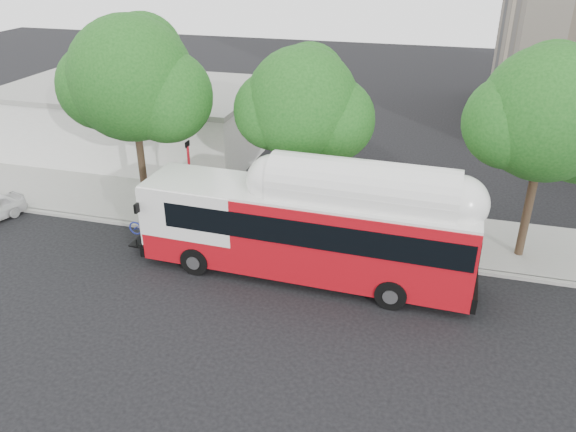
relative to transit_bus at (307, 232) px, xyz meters
The scene contains 10 objects.
ground 2.76m from the transit_bus, 99.21° to the right, with size 120.00×120.00×0.00m, color black.
sidewalk 5.00m from the transit_bus, 93.81° to the left, with size 60.00×5.00×0.15m, color gray.
curb_strip 2.79m from the transit_bus, 98.69° to the left, with size 60.00×0.30×0.15m, color gray.
red_curb_segment 4.31m from the transit_bus, 148.74° to the left, with size 10.00×0.32×0.16m, color maroon.
street_tree_left 10.62m from the transit_bus, 157.46° to the left, with size 6.67×5.80×9.74m.
street_tree_mid 5.79m from the transit_bus, 102.19° to the left, with size 5.75×5.00×8.62m.
street_tree_right 10.83m from the transit_bus, 23.48° to the left, with size 6.21×5.40×9.18m.
low_commercial_bldg 18.74m from the transit_bus, 139.76° to the left, with size 16.20×10.20×4.25m.
transit_bus is the anchor object (origin of this frame).
signal_pole 6.85m from the transit_bus, 156.93° to the left, with size 0.12×0.41×4.38m.
Camera 1 is at (4.89, -17.58, 12.68)m, focal length 35.00 mm.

